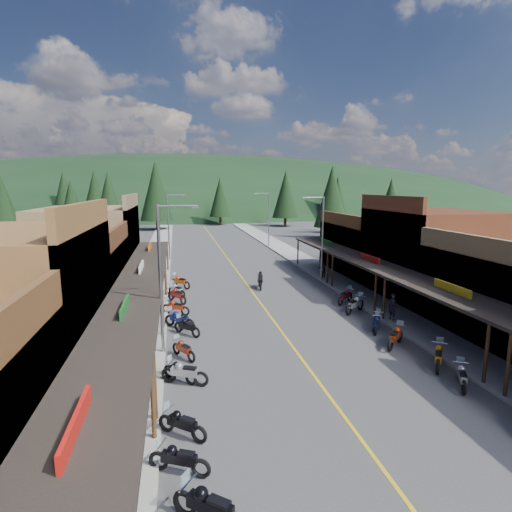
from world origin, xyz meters
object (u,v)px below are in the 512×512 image
bike_west_11 (180,281)px  bike_east_2 (462,375)px  streetlight_3 (268,217)px  bike_east_6 (376,320)px  streetlight_0 (163,273)px  bike_west_3 (185,372)px  bike_west_4 (179,370)px  bike_west_9 (177,294)px  shop_east_2 (428,253)px  bike_west_8 (176,306)px  pine_11 (332,197)px  shop_east_3 (371,248)px  pine_3 (220,197)px  pine_5 (333,190)px  bike_east_4 (396,336)px  bike_east_8 (345,296)px  pine_6 (391,196)px  pine_9 (337,200)px  pine_1 (95,194)px  bike_east_3 (439,355)px  streetlight_2 (321,235)px  rider_on_bike (260,281)px  pine_2 (156,191)px  pine_10 (109,198)px  shop_west_3 (92,246)px  pine_8 (72,205)px  pine_7 (64,193)px  pedestrian_east_a (393,307)px  bike_west_2 (182,422)px  bike_west_1 (179,458)px  bike_west_7 (179,318)px  bike_west_5 (184,348)px  bike_east_5 (376,324)px  streetlight_1 (170,224)px  bike_east_7 (355,304)px  bike_west_6 (187,326)px  shop_west_2 (65,281)px  bike_west_0 (210,505)px

bike_west_11 → bike_east_2: (12.10, -20.49, -0.08)m
streetlight_3 → bike_east_6: 34.91m
streetlight_0 → bike_west_3: size_ratio=3.62×
bike_west_4 → bike_west_9: size_ratio=0.81×
shop_east_2 → bike_west_8: (-20.21, -1.06, -2.92)m
pine_11 → shop_east_3: bearing=-103.2°
pine_3 → pine_5: 30.63m
bike_east_4 → bike_east_8: size_ratio=1.02×
pine_6 → bike_east_2: (-39.90, -76.34, -5.91)m
pine_9 → bike_west_11: pine_9 is taller
pine_1 → bike_east_4: bearing=-69.1°
bike_east_3 → pine_9: bearing=109.5°
streetlight_3 → pine_6: bearing=41.0°
streetlight_2 → rider_on_bike: bearing=-166.8°
pine_2 → pine_10: (-8.00, -8.00, -1.21)m
shop_west_3 → pine_2: size_ratio=0.78×
pine_3 → bike_west_8: bearing=-99.1°
pine_8 → bike_east_6: pine_8 is taller
pine_7 → pedestrian_east_a: bearing=-63.5°
shop_west_3 → bike_west_2: size_ratio=5.33×
pine_5 → bike_east_4: pine_5 is taller
pine_1 → bike_west_1: size_ratio=6.22×
bike_west_2 → pine_10: bearing=49.2°
pine_6 → bike_west_7: bearing=-128.3°
rider_on_bike → pedestrian_east_a: pedestrian_east_a is taller
bike_west_3 → bike_west_8: size_ratio=1.05×
pine_8 → bike_west_3: bearing=-72.2°
bike_west_5 → bike_east_5: 11.87m
pine_9 → rider_on_bike: pine_9 is taller
bike_east_2 → streetlight_1: bearing=140.8°
pine_8 → bike_west_8: size_ratio=4.74×
bike_west_7 → pedestrian_east_a: (13.87, -1.57, 0.40)m
bike_west_5 → bike_east_7: bike_east_7 is taller
shop_east_2 → bike_west_6: size_ratio=5.22×
streetlight_3 → pine_2: bearing=121.2°
shop_west_3 → bike_west_6: (8.02, -14.76, -2.92)m
pine_5 → bike_east_8: (-27.64, -71.16, -7.36)m
bike_west_2 → bike_west_6: 10.12m
bike_west_8 → bike_east_5: bearing=-83.9°
shop_west_2 → bike_east_6: (19.77, -6.38, -1.96)m
pine_2 → streetlight_1: bearing=-85.2°
streetlight_1 → bike_west_6: 25.78m
pine_3 → streetlight_0: bearing=-98.6°
shop_east_3 → bike_west_6: 24.55m
bike_west_0 → bike_west_7: 15.49m
pine_6 → bike_east_7: (-39.91, -65.41, -5.81)m
shop_east_2 → streetlight_0: shop_east_2 is taller
streetlight_3 → bike_west_4: size_ratio=4.19×
pine_1 → bike_west_2: bearing=-78.0°
bike_east_2 → bike_east_7: bike_east_7 is taller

